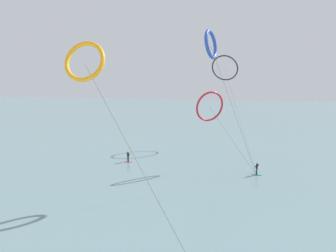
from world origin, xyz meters
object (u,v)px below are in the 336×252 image
kite_cobalt (211,44)px  kite_amber (85,62)px  kite_charcoal (225,68)px  surfer_magenta (128,157)px  kite_crimson (210,106)px  surfer_teal (257,170)px

kite_cobalt → kite_amber: (-6.87, -15.66, -2.78)m
kite_cobalt → kite_charcoal: size_ratio=0.83×
surfer_magenta → kite_crimson: (12.29, 0.16, 8.00)m
kite_crimson → kite_charcoal: kite_charcoal is taller
surfer_teal → surfer_magenta: bearing=94.1°
kite_crimson → kite_amber: 23.71m
surfer_magenta → kite_charcoal: 26.36m
surfer_teal → kite_crimson: 10.51m
kite_cobalt → kite_amber: kite_cobalt is taller
kite_amber → kite_charcoal: bearing=78.6°
kite_crimson → kite_charcoal: bearing=-130.8°
surfer_teal → kite_crimson: size_ratio=0.15×
surfer_magenta → kite_charcoal: size_ratio=0.08×
surfer_magenta → kite_cobalt: 21.47m
surfer_magenta → surfer_teal: 18.93m
surfer_teal → kite_cobalt: (-5.62, -5.02, 15.55)m
surfer_teal → kite_cobalt: 17.28m
kite_crimson → kite_charcoal: size_ratio=0.50×
surfer_teal → kite_amber: (-12.49, -20.67, 12.77)m
surfer_teal → kite_amber: kite_amber is taller
kite_cobalt → kite_charcoal: kite_cobalt is taller
kite_amber → kite_crimson: bearing=72.4°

